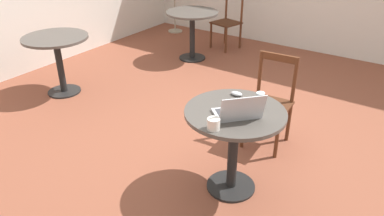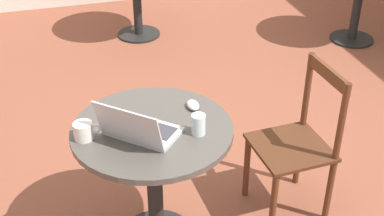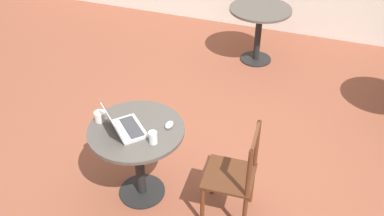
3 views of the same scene
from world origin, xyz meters
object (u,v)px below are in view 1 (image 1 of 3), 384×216
drinking_glass (260,99)px  cafe_table_far (57,50)px  chair_mid_right (228,22)px  cafe_table_mid (192,23)px  chair_near_right (270,103)px  cafe_table_near (234,130)px  laptop (238,112)px  mug (214,124)px  mouse (237,94)px

drinking_glass → cafe_table_far: bearing=85.3°
cafe_table_far → chair_mid_right: chair_mid_right is taller
cafe_table_mid → chair_near_right: bearing=-128.3°
cafe_table_near → laptop: (-0.07, -0.06, 0.21)m
cafe_table_near → drinking_glass: 0.31m
chair_near_right → mug: chair_near_right is taller
cafe_table_mid → drinking_glass: drinking_glass is taller
cafe_table_near → drinking_glass: (0.20, -0.11, 0.22)m
chair_near_right → chair_mid_right: bearing=37.3°
laptop → mug: bearing=166.6°
cafe_table_near → laptop: 0.23m
laptop → drinking_glass: 0.27m
mouse → drinking_glass: size_ratio=0.99×
cafe_table_far → mug: bearing=-105.6°
cafe_table_mid → mug: size_ratio=6.16×
chair_near_right → mug: size_ratio=7.04×
drinking_glass → chair_near_right: bearing=14.1°
chair_mid_right → cafe_table_near: bearing=-149.9°
chair_mid_right → drinking_glass: 3.50m
chair_near_right → laptop: 0.95m
laptop → mouse: (0.31, 0.18, -0.03)m
mouse → mug: mug is taller
cafe_table_mid → mouse: mouse is taller
drinking_glass → mouse: bearing=80.2°
chair_near_right → mouse: 0.66m
chair_mid_right → drinking_glass: bearing=-146.8°
cafe_table_far → laptop: 2.76m
cafe_table_near → mouse: (0.24, 0.12, 0.18)m
mouse → cafe_table_near: bearing=-153.5°
cafe_table_mid → mouse: (-2.11, -1.87, 0.18)m
drinking_glass → cafe_table_near: bearing=151.9°
mouse → drinking_glass: (-0.04, -0.22, 0.03)m
chair_near_right → mouse: bearing=173.2°
laptop → mouse: laptop is taller
cafe_table_mid → mouse: size_ratio=7.75×
chair_near_right → chair_mid_right: 2.89m
mug → cafe_table_near: bearing=0.0°
cafe_table_far → laptop: size_ratio=1.86×
mug → cafe_table_mid: bearing=36.8°
chair_near_right → mug: 1.18m
laptop → chair_mid_right: bearing=30.3°
chair_near_right → mouse: chair_near_right is taller
cafe_table_far → chair_near_right: size_ratio=0.88×
cafe_table_near → drinking_glass: size_ratio=7.66×
mouse → cafe_table_far: bearing=85.8°
cafe_table_mid → mouse: bearing=-138.4°
laptop → mug: (-0.24, 0.06, -0.00)m
cafe_table_far → chair_near_right: chair_near_right is taller
cafe_table_far → mug: size_ratio=6.16×
cafe_table_near → cafe_table_far: bearing=80.9°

